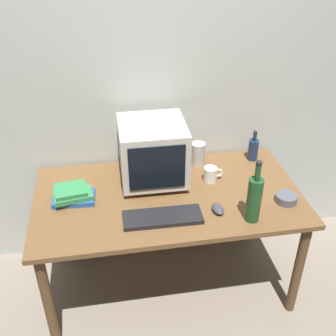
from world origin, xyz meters
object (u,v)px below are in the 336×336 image
computer_mouse (218,209)px  book_stack (73,195)px  bottle_tall (254,198)px  bottle_short (253,149)px  mug (211,174)px  crt_monitor (153,152)px  metal_canister (198,154)px  cd_spindle (286,198)px  keyboard (163,217)px

computer_mouse → book_stack: 0.81m
bottle_tall → book_stack: bearing=160.8°
bottle_short → mug: bearing=-149.4°
bottle_short → crt_monitor: bearing=-169.3°
book_stack → mug: (0.81, 0.07, 0.01)m
computer_mouse → bottle_short: bearing=48.0°
bottle_short → metal_canister: 0.37m
book_stack → cd_spindle: bearing=-10.1°
book_stack → bottle_tall: bearing=-19.2°
keyboard → bottle_short: bottle_short is taller
crt_monitor → computer_mouse: (0.30, -0.37, -0.17)m
crt_monitor → metal_canister: size_ratio=2.61×
computer_mouse → book_stack: size_ratio=0.42×
bottle_tall → crt_monitor: bearing=135.0°
mug → bottle_tall: bearing=-72.7°
bottle_short → bottle_tall: bearing=-109.7°
metal_canister → bottle_short: bearing=0.0°
computer_mouse → bottle_short: (0.37, 0.50, 0.06)m
bottle_short → cd_spindle: size_ratio=1.75×
book_stack → keyboard: bearing=-27.6°
keyboard → computer_mouse: bearing=3.6°
crt_monitor → computer_mouse: size_ratio=3.92×
crt_monitor → cd_spindle: size_ratio=3.27×
keyboard → bottle_tall: bearing=-8.5°
bottle_short → cd_spindle: bearing=-86.2°
keyboard → computer_mouse: 0.31m
bottle_short → computer_mouse: bearing=-126.7°
computer_mouse → book_stack: (-0.78, 0.23, 0.02)m
crt_monitor → bottle_tall: bearing=-45.0°
computer_mouse → keyboard: bearing=177.2°
keyboard → book_stack: bearing=153.5°
crt_monitor → cd_spindle: 0.80m
book_stack → bottle_short: bearing=13.0°
book_stack → metal_canister: (0.78, 0.26, 0.04)m
crt_monitor → mug: crt_monitor is taller
bottle_tall → bottle_short: size_ratio=1.74×
computer_mouse → mug: mug is taller
cd_spindle → metal_canister: (-0.40, 0.47, 0.05)m
crt_monitor → mug: size_ratio=3.27×
metal_canister → crt_monitor: bearing=-157.4°
keyboard → bottle_short: size_ratio=2.00×
bottle_tall → bottle_short: 0.63m
bottle_tall → mug: bearing=107.3°
computer_mouse → cd_spindle: size_ratio=0.83×
computer_mouse → metal_canister: 0.50m
crt_monitor → bottle_tall: 0.65m
mug → book_stack: bearing=-175.3°
bottle_short → cd_spindle: (0.03, -0.47, -0.06)m
bottle_short → book_stack: bearing=-167.0°
computer_mouse → crt_monitor: bearing=123.9°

